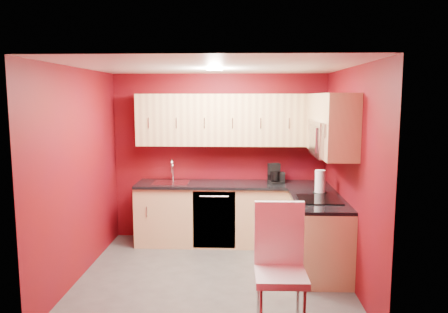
# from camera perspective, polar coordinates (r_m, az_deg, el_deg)

# --- Properties ---
(floor) EXTENTS (3.20, 3.20, 0.00)m
(floor) POSITION_cam_1_polar(r_m,az_deg,el_deg) (5.50, -1.37, -15.28)
(floor) COLOR #504E4A
(floor) RESTS_ON ground
(ceiling) EXTENTS (3.20, 3.20, 0.00)m
(ceiling) POSITION_cam_1_polar(r_m,az_deg,el_deg) (5.07, -1.46, 11.67)
(ceiling) COLOR white
(ceiling) RESTS_ON wall_back
(wall_back) EXTENTS (3.20, 0.00, 3.20)m
(wall_back) POSITION_cam_1_polar(r_m,az_deg,el_deg) (6.62, -0.56, -0.08)
(wall_back) COLOR #620909
(wall_back) RESTS_ON floor
(wall_front) EXTENTS (3.20, 0.00, 3.20)m
(wall_front) POSITION_cam_1_polar(r_m,az_deg,el_deg) (3.68, -2.96, -6.46)
(wall_front) COLOR #620909
(wall_front) RESTS_ON floor
(wall_left) EXTENTS (0.00, 3.00, 3.00)m
(wall_left) POSITION_cam_1_polar(r_m,az_deg,el_deg) (5.49, -18.35, -2.12)
(wall_left) COLOR #620909
(wall_left) RESTS_ON floor
(wall_right) EXTENTS (0.00, 3.00, 3.00)m
(wall_right) POSITION_cam_1_polar(r_m,az_deg,el_deg) (5.29, 16.18, -2.39)
(wall_right) COLOR #620909
(wall_right) RESTS_ON floor
(base_cabinets_back) EXTENTS (2.80, 0.60, 0.87)m
(base_cabinets_back) POSITION_cam_1_polar(r_m,az_deg,el_deg) (6.49, 1.09, -7.60)
(base_cabinets_back) COLOR tan
(base_cabinets_back) RESTS_ON floor
(base_cabinets_right) EXTENTS (0.60, 1.30, 0.87)m
(base_cabinets_right) POSITION_cam_1_polar(r_m,az_deg,el_deg) (5.66, 12.26, -10.11)
(base_cabinets_right) COLOR tan
(base_cabinets_right) RESTS_ON floor
(countertop_back) EXTENTS (2.80, 0.63, 0.04)m
(countertop_back) POSITION_cam_1_polar(r_m,az_deg,el_deg) (6.37, 1.10, -3.69)
(countertop_back) COLOR black
(countertop_back) RESTS_ON base_cabinets_back
(countertop_right) EXTENTS (0.63, 1.27, 0.04)m
(countertop_right) POSITION_cam_1_polar(r_m,az_deg,el_deg) (5.52, 12.26, -5.65)
(countertop_right) COLOR black
(countertop_right) RESTS_ON base_cabinets_right
(upper_cabinets_back) EXTENTS (2.80, 0.35, 0.75)m
(upper_cabinets_back) POSITION_cam_1_polar(r_m,az_deg,el_deg) (6.39, 1.15, 4.81)
(upper_cabinets_back) COLOR #E2C380
(upper_cabinets_back) RESTS_ON wall_back
(upper_cabinets_right) EXTENTS (0.35, 1.55, 0.75)m
(upper_cabinets_right) POSITION_cam_1_polar(r_m,az_deg,el_deg) (5.61, 13.61, 4.83)
(upper_cabinets_right) COLOR #E2C380
(upper_cabinets_right) RESTS_ON wall_right
(microwave) EXTENTS (0.42, 0.76, 0.42)m
(microwave) POSITION_cam_1_polar(r_m,az_deg,el_deg) (5.38, 13.71, 2.28)
(microwave) COLOR silver
(microwave) RESTS_ON upper_cabinets_right
(cooktop) EXTENTS (0.50, 0.55, 0.01)m
(cooktop) POSITION_cam_1_polar(r_m,az_deg,el_deg) (5.48, 12.28, -5.48)
(cooktop) COLOR black
(cooktop) RESTS_ON countertop_right
(sink) EXTENTS (0.52, 0.42, 0.35)m
(sink) POSITION_cam_1_polar(r_m,az_deg,el_deg) (6.45, -6.92, -3.09)
(sink) COLOR silver
(sink) RESTS_ON countertop_back
(dishwasher_front) EXTENTS (0.60, 0.02, 0.82)m
(dishwasher_front) POSITION_cam_1_polar(r_m,az_deg,el_deg) (6.22, -1.30, -8.28)
(dishwasher_front) COLOR black
(dishwasher_front) RESTS_ON base_cabinets_back
(downlight) EXTENTS (0.20, 0.20, 0.01)m
(downlight) POSITION_cam_1_polar(r_m,az_deg,el_deg) (5.37, -1.25, 11.30)
(downlight) COLOR white
(downlight) RESTS_ON ceiling
(coffee_maker) EXTENTS (0.23, 0.27, 0.28)m
(coffee_maker) POSITION_cam_1_polar(r_m,az_deg,el_deg) (6.39, 6.72, -2.23)
(coffee_maker) COLOR black
(coffee_maker) RESTS_ON countertop_back
(napkin_holder) EXTENTS (0.15, 0.15, 0.15)m
(napkin_holder) POSITION_cam_1_polar(r_m,az_deg,el_deg) (6.44, 7.26, -2.73)
(napkin_holder) COLOR black
(napkin_holder) RESTS_ON countertop_back
(paper_towel) EXTENTS (0.21, 0.21, 0.30)m
(paper_towel) POSITION_cam_1_polar(r_m,az_deg,el_deg) (5.82, 12.43, -3.23)
(paper_towel) COLOR white
(paper_towel) RESTS_ON countertop_right
(dining_chair) EXTENTS (0.48, 0.50, 1.17)m
(dining_chair) POSITION_cam_1_polar(r_m,az_deg,el_deg) (4.18, 7.43, -14.37)
(dining_chair) COLOR white
(dining_chair) RESTS_ON floor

